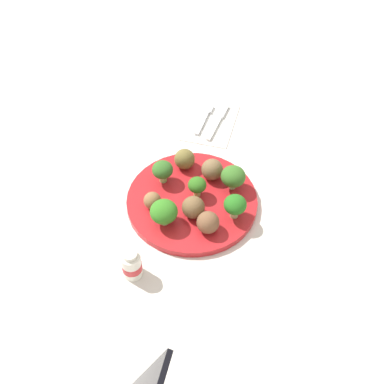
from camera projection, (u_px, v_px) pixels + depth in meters
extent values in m
plane|color=silver|center=(192.00, 203.00, 0.97)|extent=(4.00, 4.00, 0.00)
cylinder|color=red|center=(192.00, 201.00, 0.97)|extent=(0.28, 0.28, 0.02)
cylinder|color=#A9C06B|center=(197.00, 192.00, 0.96)|extent=(0.02, 0.02, 0.02)
ellipsoid|color=#2F681D|center=(197.00, 185.00, 0.95)|extent=(0.04, 0.04, 0.03)
cylinder|color=#9DCE7D|center=(164.00, 220.00, 0.91)|extent=(0.02, 0.02, 0.01)
ellipsoid|color=#327721|center=(164.00, 212.00, 0.89)|extent=(0.06, 0.06, 0.04)
cylinder|color=#9FBC76|center=(234.00, 213.00, 0.92)|extent=(0.02, 0.02, 0.02)
ellipsoid|color=#266B1E|center=(235.00, 205.00, 0.90)|extent=(0.05, 0.05, 0.04)
cylinder|color=#91D072|center=(163.00, 178.00, 0.99)|extent=(0.02, 0.02, 0.02)
ellipsoid|color=#326324|center=(163.00, 170.00, 0.97)|extent=(0.05, 0.05, 0.04)
cylinder|color=#8FC379|center=(232.00, 185.00, 0.98)|extent=(0.01, 0.01, 0.02)
ellipsoid|color=#376925|center=(233.00, 176.00, 0.96)|extent=(0.05, 0.05, 0.04)
sphere|color=brown|center=(185.00, 159.00, 1.01)|extent=(0.05, 0.05, 0.05)
sphere|color=brown|center=(152.00, 200.00, 0.93)|extent=(0.04, 0.04, 0.04)
sphere|color=brown|center=(212.00, 170.00, 0.99)|extent=(0.05, 0.05, 0.05)
sphere|color=brown|center=(193.00, 207.00, 0.92)|extent=(0.05, 0.05, 0.05)
sphere|color=brown|center=(208.00, 222.00, 0.89)|extent=(0.05, 0.05, 0.05)
cube|color=white|center=(210.00, 122.00, 1.15)|extent=(0.17, 0.13, 0.01)
cube|color=silver|center=(202.00, 123.00, 1.14)|extent=(0.09, 0.01, 0.01)
cube|color=silver|center=(209.00, 109.00, 1.18)|extent=(0.03, 0.02, 0.01)
cube|color=white|center=(214.00, 128.00, 1.12)|extent=(0.09, 0.02, 0.01)
cube|color=silver|center=(223.00, 111.00, 1.17)|extent=(0.06, 0.02, 0.01)
cylinder|color=white|center=(132.00, 265.00, 0.84)|extent=(0.04, 0.04, 0.06)
cylinder|color=red|center=(132.00, 266.00, 0.84)|extent=(0.04, 0.04, 0.02)
cylinder|color=silver|center=(130.00, 255.00, 0.81)|extent=(0.03, 0.03, 0.01)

